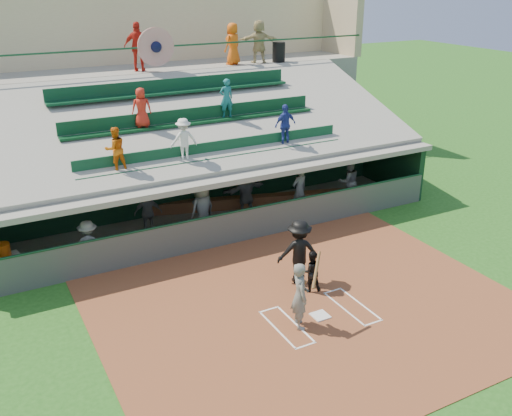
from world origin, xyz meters
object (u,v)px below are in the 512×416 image
white_table (8,266)px  catcher (311,271)px  batter_at_plate (300,295)px  trash_bin (279,52)px  home_plate (320,316)px  water_cooler (3,251)px

white_table → catcher: bearing=-45.2°
batter_at_plate → white_table: bearing=135.1°
batter_at_plate → trash_bin: (6.53, 12.42, 4.12)m
home_plate → trash_bin: 14.50m
white_table → trash_bin: trash_bin is taller
white_table → water_cooler: (-0.07, -0.03, 0.54)m
catcher → home_plate: bearing=85.7°
batter_at_plate → trash_bin: bearing=62.3°
batter_at_plate → water_cooler: (-6.24, 6.11, -0.01)m
white_table → water_cooler: water_cooler is taller
batter_at_plate → trash_bin: 14.62m
white_table → home_plate: bearing=-53.4°
catcher → batter_at_plate: bearing=65.7°
home_plate → catcher: catcher is taller
home_plate → trash_bin: bearing=64.7°
home_plate → white_table: size_ratio=0.58×
home_plate → batter_at_plate: bearing=-171.3°
water_cooler → trash_bin: (12.76, 6.31, 4.12)m
home_plate → batter_at_plate: batter_at_plate is taller
home_plate → water_cooler: bearing=139.2°
home_plate → batter_at_plate: size_ratio=0.22×
home_plate → water_cooler: (-6.95, 6.00, 0.87)m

